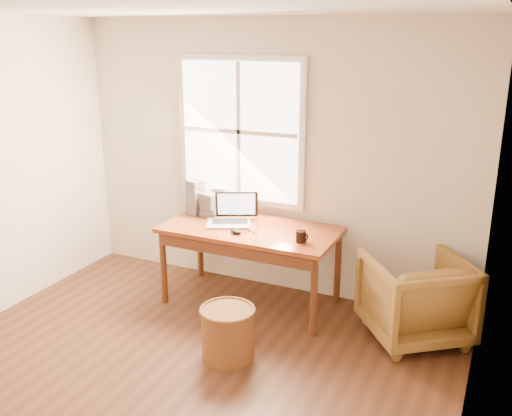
{
  "coord_description": "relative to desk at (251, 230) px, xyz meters",
  "views": [
    {
      "loc": [
        2.1,
        -2.64,
        2.47
      ],
      "look_at": [
        0.12,
        1.65,
        1.0
      ],
      "focal_mm": 40.0,
      "sensor_mm": 36.0,
      "label": 1
    }
  ],
  "objects": [
    {
      "name": "laptop",
      "position": [
        -0.22,
        -0.02,
        0.16
      ],
      "size": [
        0.5,
        0.51,
        0.28
      ],
      "primitive_type": null,
      "rotation": [
        0.0,
        0.0,
        0.43
      ],
      "color": "#ACAFB3",
      "rests_on": "desk"
    },
    {
      "name": "armchair",
      "position": [
        1.51,
        0.0,
        -0.37
      ],
      "size": [
        1.09,
        1.09,
        0.72
      ],
      "primitive_type": "imported",
      "rotation": [
        0.0,
        0.0,
        3.78
      ],
      "color": "brown",
      "rests_on": "room_shell"
    },
    {
      "name": "cd_stack_a",
      "position": [
        -0.46,
        0.28,
        0.15
      ],
      "size": [
        0.14,
        0.13,
        0.26
      ],
      "primitive_type": "cube",
      "rotation": [
        0.0,
        0.0,
        0.08
      ],
      "color": "silver",
      "rests_on": "desk"
    },
    {
      "name": "cd_stack_b",
      "position": [
        -0.5,
        0.14,
        0.13
      ],
      "size": [
        0.17,
        0.16,
        0.23
      ],
      "primitive_type": "cube",
      "rotation": [
        0.0,
        0.0,
        -0.21
      ],
      "color": "#26262B",
      "rests_on": "desk"
    },
    {
      "name": "coffee_mug",
      "position": [
        0.55,
        -0.15,
        0.07
      ],
      "size": [
        0.12,
        0.12,
        0.1
      ],
      "primitive_type": "cylinder",
      "rotation": [
        0.0,
        0.0,
        0.4
      ],
      "color": "black",
      "rests_on": "desk"
    },
    {
      "name": "cd_stack_d",
      "position": [
        -0.42,
        0.27,
        0.12
      ],
      "size": [
        0.17,
        0.16,
        0.2
      ],
      "primitive_type": "cube",
      "rotation": [
        0.0,
        0.0,
        0.16
      ],
      "color": "silver",
      "rests_on": "desk"
    },
    {
      "name": "mouse",
      "position": [
        -0.05,
        -0.2,
        0.04
      ],
      "size": [
        0.13,
        0.09,
        0.04
      ],
      "primitive_type": "ellipsoid",
      "rotation": [
        0.0,
        0.0,
        -0.26
      ],
      "color": "black",
      "rests_on": "desk"
    },
    {
      "name": "room_shell",
      "position": [
        -0.02,
        -1.64,
        0.59
      ],
      "size": [
        4.04,
        4.54,
        2.64
      ],
      "color": "#502D1B",
      "rests_on": "ground"
    },
    {
      "name": "desk",
      "position": [
        0.0,
        0.0,
        0.0
      ],
      "size": [
        1.6,
        0.8,
        0.04
      ],
      "primitive_type": "cube",
      "color": "brown",
      "rests_on": "room_shell"
    },
    {
      "name": "cd_stack_c",
      "position": [
        -0.67,
        0.16,
        0.19
      ],
      "size": [
        0.19,
        0.18,
        0.34
      ],
      "primitive_type": "cube",
      "rotation": [
        0.0,
        0.0,
        -0.35
      ],
      "color": "gray",
      "rests_on": "desk"
    },
    {
      "name": "wicker_stool",
      "position": [
        0.24,
        -0.94,
        -0.52
      ],
      "size": [
        0.47,
        0.47,
        0.41
      ],
      "primitive_type": "cylinder",
      "rotation": [
        0.0,
        0.0,
        -0.15
      ],
      "color": "brown",
      "rests_on": "room_shell"
    }
  ]
}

